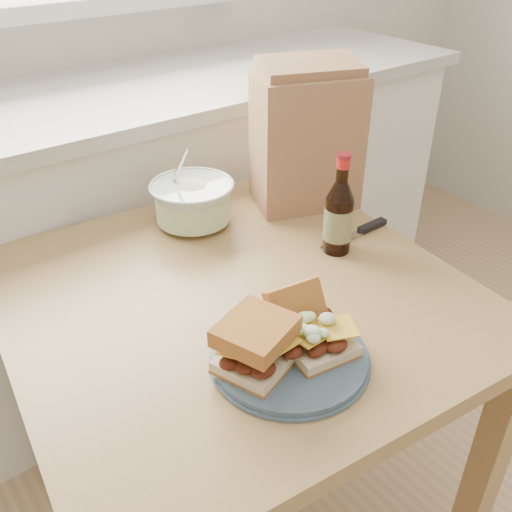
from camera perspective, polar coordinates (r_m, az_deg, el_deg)
cabinet_run at (r=1.91m, az=-13.88°, el=1.88°), size 2.50×0.64×0.94m
dining_table at (r=1.22m, az=-1.88°, el=-7.67°), size 0.97×0.97×0.74m
plate at (r=0.99m, az=3.37°, el=-10.05°), size 0.27×0.27×0.02m
sandwich_left at (r=0.93m, az=-0.02°, el=-8.79°), size 0.15×0.14×0.09m
sandwich_right at (r=0.99m, az=5.61°, el=-7.26°), size 0.12×0.16×0.09m
coleslaw_bowl at (r=1.37m, az=-6.33°, el=5.20°), size 0.20×0.20×0.20m
beer_bottle at (r=1.25m, az=8.27°, el=4.00°), size 0.06×0.06×0.23m
knife at (r=1.37m, az=10.81°, el=2.64°), size 0.21×0.02×0.01m
paper_bag at (r=1.43m, az=5.05°, el=11.36°), size 0.29×0.24×0.33m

